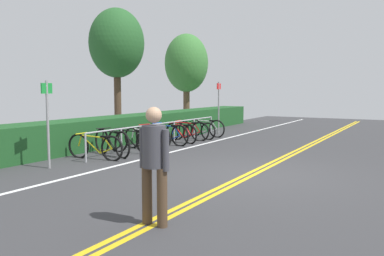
% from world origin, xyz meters
% --- Properties ---
extents(ground_plane, '(36.75, 12.22, 0.05)m').
position_xyz_m(ground_plane, '(0.00, 0.00, -0.03)').
color(ground_plane, '#353538').
extents(centre_line_yellow_inner, '(33.08, 0.10, 0.00)m').
position_xyz_m(centre_line_yellow_inner, '(0.00, -0.08, 0.00)').
color(centre_line_yellow_inner, gold).
rests_on(centre_line_yellow_inner, ground_plane).
extents(centre_line_yellow_outer, '(33.08, 0.10, 0.00)m').
position_xyz_m(centre_line_yellow_outer, '(0.00, 0.08, 0.00)').
color(centre_line_yellow_outer, gold).
rests_on(centre_line_yellow_outer, ground_plane).
extents(bike_lane_stripe_white, '(33.08, 0.12, 0.00)m').
position_xyz_m(bike_lane_stripe_white, '(0.00, 3.17, 0.00)').
color(bike_lane_stripe_white, white).
rests_on(bike_lane_stripe_white, ground_plane).
extents(bike_rack, '(6.94, 0.05, 0.76)m').
position_xyz_m(bike_rack, '(2.74, 4.14, 0.57)').
color(bike_rack, '#9EA0A5').
rests_on(bike_rack, ground_plane).
extents(bicycle_0, '(0.46, 1.78, 0.71)m').
position_xyz_m(bicycle_0, '(-0.26, 4.25, 0.33)').
color(bicycle_0, black).
rests_on(bicycle_0, ground_plane).
extents(bicycle_1, '(0.67, 1.76, 0.77)m').
position_xyz_m(bicycle_1, '(0.41, 4.26, 0.36)').
color(bicycle_1, black).
rests_on(bicycle_1, ground_plane).
extents(bicycle_2, '(0.46, 1.75, 0.75)m').
position_xyz_m(bicycle_2, '(1.05, 4.06, 0.35)').
color(bicycle_2, black).
rests_on(bicycle_2, ground_plane).
extents(bicycle_3, '(0.49, 1.67, 0.70)m').
position_xyz_m(bicycle_3, '(1.79, 4.24, 0.33)').
color(bicycle_3, black).
rests_on(bicycle_3, ground_plane).
extents(bicycle_4, '(0.56, 1.69, 0.74)m').
position_xyz_m(bicycle_4, '(2.36, 4.27, 0.34)').
color(bicycle_4, black).
rests_on(bicycle_4, ground_plane).
extents(bicycle_5, '(0.46, 1.81, 0.74)m').
position_xyz_m(bicycle_5, '(3.02, 4.16, 0.35)').
color(bicycle_5, black).
rests_on(bicycle_5, ground_plane).
extents(bicycle_6, '(0.62, 1.57, 0.70)m').
position_xyz_m(bicycle_6, '(3.76, 4.06, 0.33)').
color(bicycle_6, black).
rests_on(bicycle_6, ground_plane).
extents(bicycle_7, '(0.46, 1.67, 0.74)m').
position_xyz_m(bicycle_7, '(4.33, 4.14, 0.34)').
color(bicycle_7, black).
rests_on(bicycle_7, ground_plane).
extents(bicycle_8, '(0.46, 1.71, 0.68)m').
position_xyz_m(bicycle_8, '(4.96, 4.12, 0.32)').
color(bicycle_8, black).
rests_on(bicycle_8, ground_plane).
extents(bicycle_9, '(0.46, 1.72, 0.72)m').
position_xyz_m(bicycle_9, '(5.71, 4.13, 0.34)').
color(bicycle_9, black).
rests_on(bicycle_9, ground_plane).
extents(pedestrian, '(0.32, 0.49, 1.61)m').
position_xyz_m(pedestrian, '(-3.67, -0.08, 0.92)').
color(pedestrian, '#4C3826').
rests_on(pedestrian, ground_plane).
extents(sign_post_near, '(0.36, 0.10, 2.04)m').
position_xyz_m(sign_post_near, '(-1.70, 4.32, 1.24)').
color(sign_post_near, gray).
rests_on(sign_post_near, ground_plane).
extents(sign_post_far, '(0.36, 0.06, 2.14)m').
position_xyz_m(sign_post_far, '(6.72, 4.07, 1.29)').
color(sign_post_far, gray).
rests_on(sign_post_far, ground_plane).
extents(hedge_backdrop, '(15.89, 1.25, 0.91)m').
position_xyz_m(hedge_backdrop, '(4.24, 5.87, 0.46)').
color(hedge_backdrop, '#1C4C21').
rests_on(hedge_backdrop, ground_plane).
extents(tree_mid, '(2.19, 2.19, 5.04)m').
position_xyz_m(tree_mid, '(4.47, 7.50, 3.63)').
color(tree_mid, '#473323').
rests_on(tree_mid, ground_plane).
extents(tree_far_right, '(2.18, 2.18, 4.60)m').
position_xyz_m(tree_far_right, '(9.38, 7.19, 3.12)').
color(tree_far_right, brown).
rests_on(tree_far_right, ground_plane).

